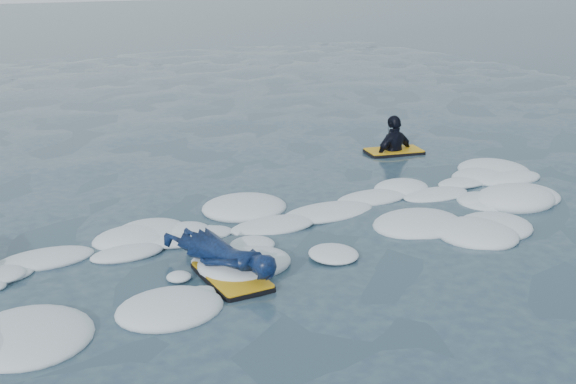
% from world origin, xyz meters
% --- Properties ---
extents(ground, '(120.00, 120.00, 0.00)m').
position_xyz_m(ground, '(0.00, 0.00, 0.00)').
color(ground, '#172B39').
rests_on(ground, ground).
extents(foam_band, '(12.00, 3.10, 0.30)m').
position_xyz_m(foam_band, '(0.00, 1.03, 0.00)').
color(foam_band, silver).
rests_on(foam_band, ground).
extents(prone_woman_unit, '(1.11, 1.74, 0.42)m').
position_xyz_m(prone_woman_unit, '(-0.61, 0.26, 0.22)').
color(prone_woman_unit, black).
rests_on(prone_woman_unit, ground).
extents(waiting_rider_unit, '(1.15, 0.79, 1.58)m').
position_xyz_m(waiting_rider_unit, '(4.34, 3.78, -0.05)').
color(waiting_rider_unit, black).
rests_on(waiting_rider_unit, ground).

